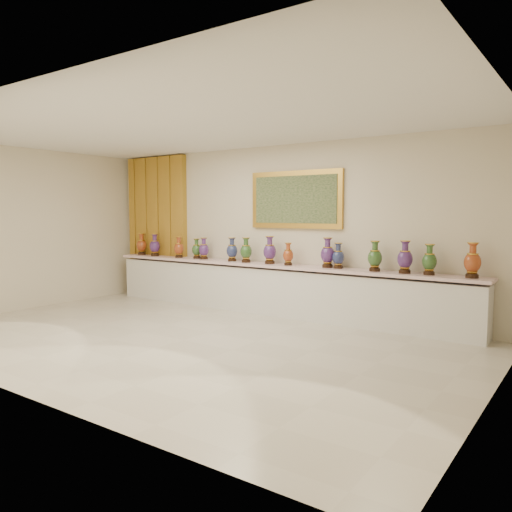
{
  "coord_description": "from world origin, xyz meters",
  "views": [
    {
      "loc": [
        4.83,
        -5.09,
        1.8
      ],
      "look_at": [
        0.07,
        1.7,
        1.08
      ],
      "focal_mm": 35.0,
      "sensor_mm": 36.0,
      "label": 1
    }
  ],
  "objects_px": {
    "vase_0": "(142,245)",
    "vase_2": "(179,248)",
    "vase_1": "(155,246)",
    "counter": "(271,290)"
  },
  "relations": [
    {
      "from": "vase_0",
      "to": "vase_2",
      "type": "xyz_separation_m",
      "value": [
        1.15,
        -0.05,
        -0.02
      ]
    },
    {
      "from": "vase_0",
      "to": "vase_1",
      "type": "bearing_deg",
      "value": -6.85
    },
    {
      "from": "vase_2",
      "to": "vase_1",
      "type": "bearing_deg",
      "value": -179.92
    },
    {
      "from": "counter",
      "to": "vase_0",
      "type": "distance_m",
      "value": 3.41
    },
    {
      "from": "counter",
      "to": "vase_2",
      "type": "height_order",
      "value": "vase_2"
    },
    {
      "from": "counter",
      "to": "vase_0",
      "type": "bearing_deg",
      "value": 179.91
    },
    {
      "from": "counter",
      "to": "vase_2",
      "type": "distance_m",
      "value": 2.29
    },
    {
      "from": "vase_0",
      "to": "vase_2",
      "type": "distance_m",
      "value": 1.15
    },
    {
      "from": "vase_0",
      "to": "vase_1",
      "type": "relative_size",
      "value": 0.99
    },
    {
      "from": "counter",
      "to": "vase_0",
      "type": "xyz_separation_m",
      "value": [
        -3.35,
        0.01,
        0.67
      ]
    }
  ]
}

